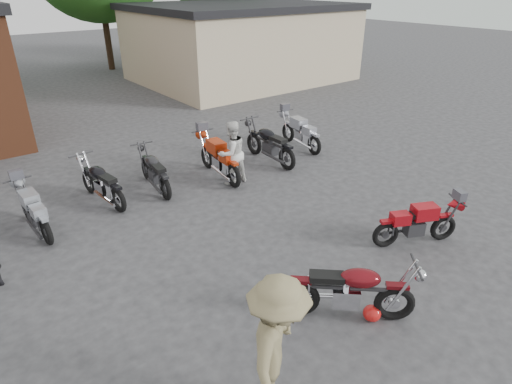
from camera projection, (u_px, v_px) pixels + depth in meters
ground at (347, 270)px, 7.95m from camera, size 90.00×90.00×0.00m
stucco_building at (241, 45)px, 22.43m from camera, size 10.00×8.00×3.50m
vintage_motorcycle at (351, 287)px, 6.60m from camera, size 1.94×1.86×1.17m
sportbike at (418, 221)px, 8.55m from camera, size 1.84×1.30×1.02m
helmet at (372, 313)px, 6.74m from camera, size 0.37×0.37×0.26m
person_light at (232, 153)px, 11.00m from camera, size 0.86×0.69×1.68m
person_tan at (277, 349)px, 4.97m from camera, size 1.45×1.40×1.99m
row_bike_1 at (33, 209)px, 8.97m from camera, size 0.70×1.85×1.05m
row_bike_2 at (101, 181)px, 10.16m from camera, size 0.89×2.00×1.12m
row_bike_3 at (154, 169)px, 10.81m from camera, size 0.81×1.94×1.09m
row_bike_4 at (219, 156)px, 11.46m from camera, size 0.88×2.11×1.19m
row_bike_5 at (269, 142)px, 12.43m from camera, size 0.72×2.12×1.23m
row_bike_6 at (300, 131)px, 13.50m from camera, size 0.89×2.01×1.13m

